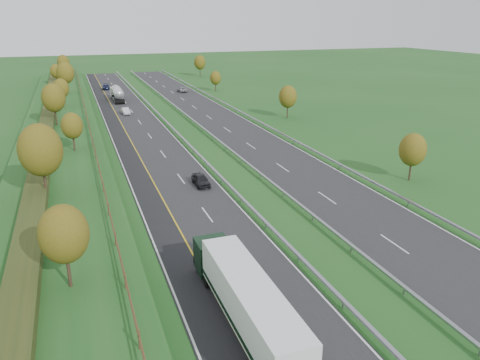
# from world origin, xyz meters

# --- Properties ---
(ground) EXTENTS (400.00, 400.00, 0.00)m
(ground) POSITION_xyz_m (8.00, 55.00, 0.00)
(ground) COLOR #1C4D1B
(ground) RESTS_ON ground
(near_carriageway) EXTENTS (10.50, 200.00, 0.04)m
(near_carriageway) POSITION_xyz_m (0.00, 60.00, 0.02)
(near_carriageway) COLOR black
(near_carriageway) RESTS_ON ground
(far_carriageway) EXTENTS (10.50, 200.00, 0.04)m
(far_carriageway) POSITION_xyz_m (16.50, 60.00, 0.02)
(far_carriageway) COLOR black
(far_carriageway) RESTS_ON ground
(hard_shoulder) EXTENTS (3.00, 200.00, 0.04)m
(hard_shoulder) POSITION_xyz_m (-3.75, 60.00, 0.02)
(hard_shoulder) COLOR black
(hard_shoulder) RESTS_ON ground
(lane_markings) EXTENTS (26.75, 200.00, 0.01)m
(lane_markings) POSITION_xyz_m (6.40, 59.88, 0.05)
(lane_markings) COLOR silver
(lane_markings) RESTS_ON near_carriageway
(embankment_left) EXTENTS (12.00, 200.00, 2.00)m
(embankment_left) POSITION_xyz_m (-13.00, 60.00, 1.00)
(embankment_left) COLOR #1C4D1B
(embankment_left) RESTS_ON ground
(hedge_left) EXTENTS (2.20, 180.00, 1.10)m
(hedge_left) POSITION_xyz_m (-15.00, 60.00, 2.55)
(hedge_left) COLOR #273616
(hedge_left) RESTS_ON embankment_left
(fence_left) EXTENTS (0.12, 189.06, 1.20)m
(fence_left) POSITION_xyz_m (-8.50, 59.59, 2.73)
(fence_left) COLOR #422B19
(fence_left) RESTS_ON embankment_left
(median_barrier_near) EXTENTS (0.32, 200.00, 0.71)m
(median_barrier_near) POSITION_xyz_m (5.70, 60.00, 0.61)
(median_barrier_near) COLOR gray
(median_barrier_near) RESTS_ON ground
(median_barrier_far) EXTENTS (0.32, 200.00, 0.71)m
(median_barrier_far) POSITION_xyz_m (10.80, 60.00, 0.61)
(median_barrier_far) COLOR gray
(median_barrier_far) RESTS_ON ground
(outer_barrier_far) EXTENTS (0.32, 200.00, 0.71)m
(outer_barrier_far) POSITION_xyz_m (22.30, 60.00, 0.62)
(outer_barrier_far) COLOR gray
(outer_barrier_far) RESTS_ON ground
(trees_left) EXTENTS (6.64, 164.30, 7.66)m
(trees_left) POSITION_xyz_m (-12.64, 56.63, 6.37)
(trees_left) COLOR #2D2116
(trees_left) RESTS_ON embankment_left
(trees_far) EXTENTS (8.45, 118.60, 7.12)m
(trees_far) POSITION_xyz_m (29.80, 89.21, 4.25)
(trees_far) COLOR #2D2116
(trees_far) RESTS_ON ground
(box_lorry) EXTENTS (2.58, 16.28, 4.06)m
(box_lorry) POSITION_xyz_m (-1.57, 4.22, 2.33)
(box_lorry) COLOR black
(box_lorry) RESTS_ON near_carriageway
(road_tanker) EXTENTS (2.40, 11.22, 3.46)m
(road_tanker) POSITION_xyz_m (-0.20, 97.62, 1.86)
(road_tanker) COLOR silver
(road_tanker) RESTS_ON near_carriageway
(car_dark_near) EXTENTS (1.66, 4.04, 1.37)m
(car_dark_near) POSITION_xyz_m (2.99, 31.85, 0.73)
(car_dark_near) COLOR black
(car_dark_near) RESTS_ON near_carriageway
(car_silver_mid) EXTENTS (1.65, 4.10, 1.32)m
(car_silver_mid) POSITION_xyz_m (-0.35, 79.90, 0.70)
(car_silver_mid) COLOR silver
(car_silver_mid) RESTS_ON near_carriageway
(car_small_far) EXTENTS (2.44, 4.86, 1.35)m
(car_small_far) POSITION_xyz_m (-1.32, 118.52, 0.72)
(car_small_far) COLOR #121A3A
(car_small_far) RESTS_ON near_carriageway
(car_oncoming) EXTENTS (2.15, 4.62, 1.28)m
(car_oncoming) POSITION_xyz_m (17.91, 106.47, 0.68)
(car_oncoming) COLOR #98989C
(car_oncoming) RESTS_ON far_carriageway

